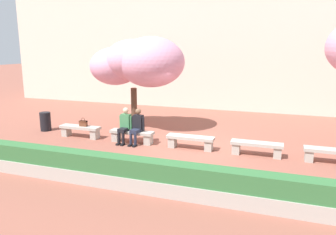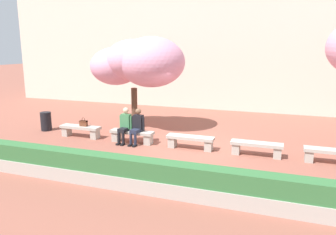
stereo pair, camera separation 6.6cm
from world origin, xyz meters
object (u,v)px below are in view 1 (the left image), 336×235
at_px(person_seated_right, 137,125).
at_px(handbag, 83,123).
at_px(stone_bench_west_end, 80,130).
at_px(stone_bench_center, 190,140).
at_px(cherry_tree_main, 137,63).
at_px(stone_bench_near_west, 132,135).
at_px(stone_bench_near_east, 257,147).
at_px(stone_bench_east_end, 333,154).
at_px(person_seated_left, 125,124).
at_px(trash_bin, 45,121).

relative_size(person_seated_right, handbag, 3.81).
height_order(stone_bench_west_end, stone_bench_center, same).
xyz_separation_m(stone_bench_west_end, cherry_tree_main, (1.56, 2.01, 2.51)).
bearing_deg(handbag, cherry_tree_main, 54.59).
bearing_deg(stone_bench_near_west, stone_bench_near_east, 0.00).
distance_m(stone_bench_east_end, person_seated_left, 6.91).
bearing_deg(stone_bench_center, trash_bin, 176.27).
bearing_deg(handbag, trash_bin, 169.23).
distance_m(stone_bench_near_west, cherry_tree_main, 3.28).
bearing_deg(stone_bench_west_end, trash_bin, 168.11).
height_order(stone_bench_near_east, handbag, handbag).
bearing_deg(stone_bench_near_west, stone_bench_east_end, 0.00).
bearing_deg(stone_bench_near_east, stone_bench_near_west, 180.00).
height_order(person_seated_right, trash_bin, person_seated_right).
relative_size(stone_bench_east_end, person_seated_right, 1.27).
bearing_deg(stone_bench_west_end, stone_bench_near_west, 0.00).
relative_size(stone_bench_near_east, trash_bin, 2.10).
distance_m(stone_bench_near_east, trash_bin, 8.64).
relative_size(stone_bench_near_east, person_seated_right, 1.27).
height_order(person_seated_left, cherry_tree_main, cherry_tree_main).
height_order(handbag, cherry_tree_main, cherry_tree_main).
bearing_deg(trash_bin, cherry_tree_main, 24.18).
relative_size(person_seated_left, trash_bin, 1.65).
relative_size(stone_bench_west_end, cherry_tree_main, 0.40).
bearing_deg(person_seated_right, handbag, 178.36).
height_order(stone_bench_west_end, person_seated_left, person_seated_left).
bearing_deg(person_seated_left, handbag, 177.91).
xyz_separation_m(stone_bench_west_end, stone_bench_east_end, (8.86, 0.00, 0.00)).
bearing_deg(handbag, stone_bench_near_east, -0.11).
distance_m(stone_bench_near_west, stone_bench_east_end, 6.64).
distance_m(stone_bench_center, cherry_tree_main, 4.31).
bearing_deg(stone_bench_east_end, handbag, 179.92).
bearing_deg(stone_bench_east_end, person_seated_right, -179.52).
bearing_deg(stone_bench_near_east, stone_bench_center, 180.00).
distance_m(stone_bench_west_end, person_seated_right, 2.49).
bearing_deg(trash_bin, person_seated_left, -6.81).
xyz_separation_m(person_seated_left, handbag, (-1.82, 0.07, -0.12)).
relative_size(stone_bench_center, trash_bin, 2.10).
xyz_separation_m(stone_bench_east_end, cherry_tree_main, (-7.29, 2.01, 2.51)).
height_order(stone_bench_near_east, cherry_tree_main, cherry_tree_main).
bearing_deg(person_seated_right, stone_bench_east_end, 0.48).
bearing_deg(stone_bench_east_end, stone_bench_near_east, 180.00).
xyz_separation_m(stone_bench_near_east, handbag, (-6.50, 0.01, 0.28)).
height_order(stone_bench_near_west, stone_bench_near_east, same).
relative_size(person_seated_left, person_seated_right, 1.00).
bearing_deg(stone_bench_west_end, stone_bench_east_end, 0.00).
xyz_separation_m(person_seated_right, trash_bin, (-4.44, 0.47, -0.31)).
distance_m(stone_bench_near_east, cherry_tree_main, 6.01).
height_order(stone_bench_east_end, person_seated_left, person_seated_left).
distance_m(handbag, trash_bin, 2.17).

